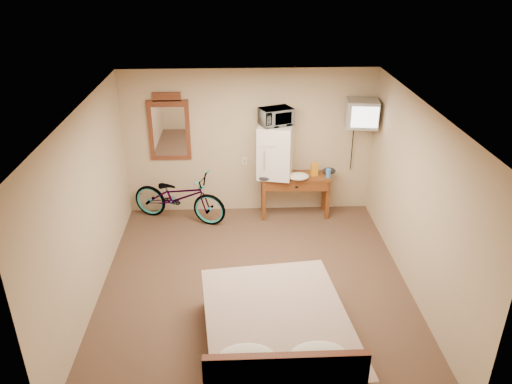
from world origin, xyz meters
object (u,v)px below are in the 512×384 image
mini_fridge (275,151)px  bed (277,338)px  blue_cup (328,173)px  microwave (276,117)px  crt_television (362,113)px  wall_mirror (169,128)px  bicycle (179,197)px  desk (295,183)px

mini_fridge → bed: mini_fridge is taller
blue_cup → mini_fridge: bearing=173.2°
microwave → crt_television: bearing=-22.4°
mini_fridge → crt_television: size_ratio=1.44×
wall_mirror → bed: 4.14m
mini_fridge → blue_cup: 0.97m
bed → microwave: bearing=86.1°
wall_mirror → bicycle: bearing=-70.0°
blue_cup → bed: bearing=-108.6°
blue_cup → wall_mirror: 2.74m
desk → wall_mirror: wall_mirror is taller
bed → crt_television: bearing=64.6°
microwave → crt_television: 1.38m
blue_cup → crt_television: (0.49, 0.09, 1.00)m
blue_cup → bicycle: 2.54m
crt_television → blue_cup: bearing=-169.8°
desk → mini_fridge: 0.68m
blue_cup → wall_mirror: bearing=172.6°
bed → mini_fridge: bearing=86.1°
desk → wall_mirror: bearing=172.7°
crt_television → wall_mirror: bearing=175.4°
mini_fridge → crt_television: bearing=-0.7°
desk → bed: bearing=-99.7°
desk → crt_television: size_ratio=1.93×
crt_television → bed: crt_television is taller
bed → desk: bearing=80.3°
blue_cup → bed: (-1.12, -3.31, -0.53)m
blue_cup → wall_mirror: (-2.63, 0.34, 0.72)m
microwave → bed: 3.73m
bicycle → wall_mirror: bearing=39.4°
mini_fridge → microwave: bearing=56.2°
blue_cup → bicycle: size_ratio=0.09×
crt_television → wall_mirror: wall_mirror is taller
desk → microwave: size_ratio=2.38×
bicycle → bed: bed is taller
mini_fridge → microwave: size_ratio=1.78×
microwave → bicycle: microwave is taller
mini_fridge → wall_mirror: size_ratio=0.78×
crt_television → bed: 4.05m
crt_television → wall_mirror: 3.14m
mini_fridge → wall_mirror: 1.79m
wall_mirror → bed: wall_mirror is taller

